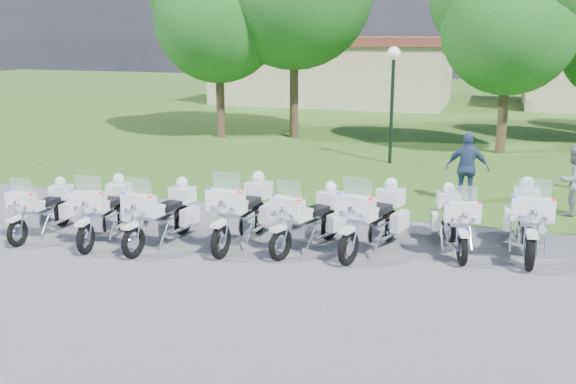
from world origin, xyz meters
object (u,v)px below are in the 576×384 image
(lamp_post, at_px, (393,76))
(bystander_c, at_px, (467,169))
(motorcycle_3, at_px, (243,210))
(motorcycle_5, at_px, (374,217))
(motorcycle_7, at_px, (528,219))
(motorcycle_1, at_px, (106,210))
(motorcycle_2, at_px, (163,213))
(bystander_b, at_px, (572,181))
(motorcycle_6, at_px, (454,220))
(motorcycle_0, at_px, (43,208))
(motorcycle_4, at_px, (310,217))

(lamp_post, distance_m, bystander_c, 5.77)
(motorcycle_3, height_order, bystander_c, bystander_c)
(motorcycle_5, xyz_separation_m, bystander_c, (1.62, 4.52, 0.22))
(motorcycle_7, bearing_deg, lamp_post, -65.08)
(motorcycle_1, height_order, motorcycle_2, motorcycle_2)
(motorcycle_3, relative_size, motorcycle_5, 1.04)
(lamp_post, bearing_deg, motorcycle_2, -107.50)
(motorcycle_3, height_order, motorcycle_5, motorcycle_3)
(motorcycle_7, relative_size, bystander_c, 1.38)
(motorcycle_1, bearing_deg, bystander_c, -151.15)
(motorcycle_5, relative_size, bystander_b, 1.42)
(motorcycle_1, bearing_deg, motorcycle_5, -177.78)
(motorcycle_1, distance_m, bystander_b, 11.17)
(motorcycle_3, bearing_deg, motorcycle_2, 23.96)
(motorcycle_1, height_order, motorcycle_6, motorcycle_1)
(motorcycle_2, bearing_deg, lamp_post, -100.11)
(motorcycle_0, bearing_deg, motorcycle_3, -170.67)
(motorcycle_2, height_order, motorcycle_6, motorcycle_2)
(motorcycle_2, bearing_deg, motorcycle_0, 12.12)
(motorcycle_0, distance_m, motorcycle_3, 4.58)
(motorcycle_5, relative_size, bystander_c, 1.32)
(motorcycle_0, distance_m, motorcycle_2, 2.89)
(motorcycle_0, distance_m, motorcycle_1, 1.55)
(motorcycle_3, distance_m, motorcycle_6, 4.44)
(motorcycle_2, bearing_deg, motorcycle_1, 11.58)
(motorcycle_3, height_order, bystander_b, bystander_b)
(motorcycle_0, distance_m, motorcycle_7, 10.49)
(motorcycle_5, bearing_deg, bystander_c, -94.00)
(motorcycle_2, height_order, motorcycle_3, motorcycle_3)
(motorcycle_3, xyz_separation_m, motorcycle_7, (5.78, 1.23, 0.01))
(motorcycle_0, distance_m, motorcycle_6, 9.01)
(lamp_post, bearing_deg, motorcycle_3, -99.40)
(motorcycle_0, xyz_separation_m, motorcycle_5, (7.25, 1.23, 0.11))
(motorcycle_4, relative_size, bystander_c, 1.21)
(motorcycle_1, bearing_deg, bystander_b, -160.59)
(motorcycle_6, height_order, bystander_b, bystander_b)
(motorcycle_6, height_order, motorcycle_7, motorcycle_7)
(motorcycle_1, distance_m, motorcycle_6, 7.48)
(motorcycle_7, bearing_deg, motorcycle_3, 9.98)
(motorcycle_3, bearing_deg, motorcycle_7, -164.77)
(motorcycle_3, relative_size, bystander_b, 1.47)
(motorcycle_0, xyz_separation_m, motorcycle_7, (10.28, 2.08, 0.13))
(motorcycle_4, height_order, motorcycle_5, motorcycle_5)
(motorcycle_2, relative_size, lamp_post, 0.61)
(motorcycle_5, distance_m, bystander_b, 5.87)
(motorcycle_3, bearing_deg, motorcycle_6, -164.10)
(bystander_b, relative_size, bystander_c, 0.93)
(motorcycle_7, bearing_deg, motorcycle_6, 7.97)
(lamp_post, bearing_deg, motorcycle_7, -63.03)
(motorcycle_6, xyz_separation_m, bystander_b, (2.57, 3.56, 0.23))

